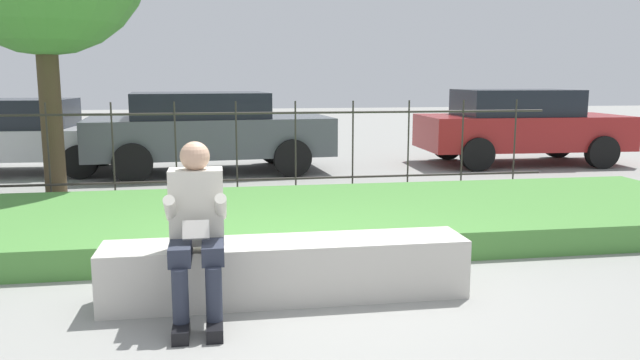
% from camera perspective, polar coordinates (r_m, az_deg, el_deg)
% --- Properties ---
extents(ground_plane, '(60.00, 60.00, 0.00)m').
position_cam_1_polar(ground_plane, '(4.99, -1.03, -10.62)').
color(ground_plane, gray).
extents(stone_bench, '(2.80, 0.50, 0.46)m').
position_cam_1_polar(stone_bench, '(4.90, -3.03, -8.46)').
color(stone_bench, beige).
rests_on(stone_bench, ground_plane).
extents(person_seated_reader, '(0.42, 0.73, 1.26)m').
position_cam_1_polar(person_seated_reader, '(4.47, -11.22, -3.94)').
color(person_seated_reader, black).
rests_on(person_seated_reader, ground_plane).
extents(grass_berm, '(10.31, 2.84, 0.27)m').
position_cam_1_polar(grass_berm, '(6.97, -3.58, -3.64)').
color(grass_berm, '#4C893D').
rests_on(grass_berm, ground_plane).
extents(iron_fence, '(8.31, 0.03, 1.38)m').
position_cam_1_polar(iron_fence, '(8.82, -4.93, 2.97)').
color(iron_fence, '#332D28').
rests_on(iron_fence, ground_plane).
extents(car_parked_right, '(4.02, 1.96, 1.47)m').
position_cam_1_polar(car_parked_right, '(12.99, 17.80, 4.80)').
color(car_parked_right, maroon).
rests_on(car_parked_right, ground_plane).
extents(car_parked_left, '(4.58, 2.03, 1.32)m').
position_cam_1_polar(car_parked_left, '(12.49, -26.68, 3.76)').
color(car_parked_left, '#B7B7BC').
rests_on(car_parked_left, ground_plane).
extents(car_parked_center, '(4.41, 2.28, 1.44)m').
position_cam_1_polar(car_parked_center, '(11.42, -10.23, 4.55)').
color(car_parked_center, '#4C5156').
rests_on(car_parked_center, ground_plane).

